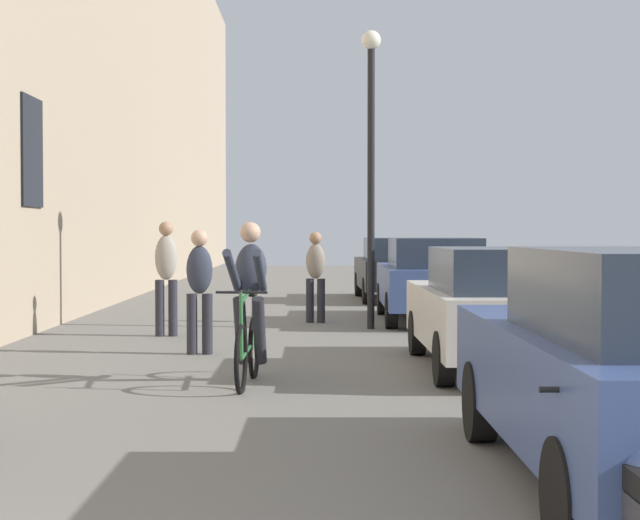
{
  "coord_description": "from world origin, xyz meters",
  "views": [
    {
      "loc": [
        1.13,
        -2.59,
        1.61
      ],
      "look_at": [
        1.29,
        15.36,
        1.09
      ],
      "focal_mm": 56.11,
      "sensor_mm": 36.0,
      "label": 1
    }
  ],
  "objects_px": {
    "pedestrian_mid": "(166,272)",
    "parked_car_second": "(496,307)",
    "pedestrian_far": "(315,272)",
    "cyclist_on_bicycle": "(249,307)",
    "street_lamp": "(371,140)",
    "parked_car_third": "(432,278)",
    "pedestrian_near": "(199,284)",
    "parked_car_fourth": "(396,268)"
  },
  "relations": [
    {
      "from": "pedestrian_mid",
      "to": "parked_car_second",
      "type": "relative_size",
      "value": 0.44
    },
    {
      "from": "parked_car_third",
      "to": "parked_car_fourth",
      "type": "bearing_deg",
      "value": 91.73
    },
    {
      "from": "pedestrian_mid",
      "to": "street_lamp",
      "type": "relative_size",
      "value": 0.36
    },
    {
      "from": "cyclist_on_bicycle",
      "to": "pedestrian_near",
      "type": "xyz_separation_m",
      "value": [
        -0.8,
        2.47,
        0.11
      ]
    },
    {
      "from": "cyclist_on_bicycle",
      "to": "pedestrian_near",
      "type": "relative_size",
      "value": 1.08
    },
    {
      "from": "pedestrian_far",
      "to": "pedestrian_mid",
      "type": "bearing_deg",
      "value": -135.58
    },
    {
      "from": "pedestrian_near",
      "to": "pedestrian_mid",
      "type": "bearing_deg",
      "value": 108.69
    },
    {
      "from": "parked_car_second",
      "to": "parked_car_fourth",
      "type": "bearing_deg",
      "value": 90.79
    },
    {
      "from": "parked_car_fourth",
      "to": "pedestrian_near",
      "type": "bearing_deg",
      "value": -108.69
    },
    {
      "from": "cyclist_on_bicycle",
      "to": "pedestrian_mid",
      "type": "xyz_separation_m",
      "value": [
        -1.57,
        4.72,
        0.18
      ]
    },
    {
      "from": "pedestrian_near",
      "to": "parked_car_second",
      "type": "relative_size",
      "value": 0.41
    },
    {
      "from": "pedestrian_far",
      "to": "parked_car_second",
      "type": "bearing_deg",
      "value": -71.14
    },
    {
      "from": "pedestrian_far",
      "to": "parked_car_third",
      "type": "distance_m",
      "value": 2.08
    },
    {
      "from": "pedestrian_mid",
      "to": "parked_car_second",
      "type": "bearing_deg",
      "value": -40.95
    },
    {
      "from": "pedestrian_far",
      "to": "parked_car_second",
      "type": "distance_m",
      "value": 6.38
    },
    {
      "from": "parked_car_fourth",
      "to": "parked_car_third",
      "type": "bearing_deg",
      "value": -88.27
    },
    {
      "from": "cyclist_on_bicycle",
      "to": "pedestrian_near",
      "type": "distance_m",
      "value": 2.6
    },
    {
      "from": "pedestrian_near",
      "to": "street_lamp",
      "type": "xyz_separation_m",
      "value": [
        2.44,
        3.39,
        2.19
      ]
    },
    {
      "from": "parked_car_second",
      "to": "parked_car_third",
      "type": "bearing_deg",
      "value": 89.95
    },
    {
      "from": "pedestrian_far",
      "to": "parked_car_fourth",
      "type": "xyz_separation_m",
      "value": [
        1.9,
        5.65,
        -0.14
      ]
    },
    {
      "from": "street_lamp",
      "to": "parked_car_fourth",
      "type": "xyz_separation_m",
      "value": [
        0.99,
        6.77,
        -2.35
      ]
    },
    {
      "from": "pedestrian_mid",
      "to": "street_lamp",
      "type": "bearing_deg",
      "value": 19.53
    },
    {
      "from": "pedestrian_mid",
      "to": "parked_car_second",
      "type": "xyz_separation_m",
      "value": [
        4.36,
        -3.78,
        -0.25
      ]
    },
    {
      "from": "cyclist_on_bicycle",
      "to": "pedestrian_far",
      "type": "distance_m",
      "value": 7.01
    },
    {
      "from": "pedestrian_near",
      "to": "parked_car_fourth",
      "type": "bearing_deg",
      "value": 71.31
    },
    {
      "from": "pedestrian_near",
      "to": "pedestrian_far",
      "type": "xyz_separation_m",
      "value": [
        1.53,
        4.51,
        -0.02
      ]
    },
    {
      "from": "pedestrian_mid",
      "to": "parked_car_fourth",
      "type": "distance_m",
      "value": 8.95
    },
    {
      "from": "parked_car_third",
      "to": "street_lamp",
      "type": "bearing_deg",
      "value": -132.11
    },
    {
      "from": "pedestrian_mid",
      "to": "parked_car_third",
      "type": "relative_size",
      "value": 0.42
    },
    {
      "from": "pedestrian_mid",
      "to": "street_lamp",
      "type": "height_order",
      "value": "street_lamp"
    },
    {
      "from": "pedestrian_near",
      "to": "parked_car_third",
      "type": "xyz_separation_m",
      "value": [
        3.6,
        4.67,
        -0.14
      ]
    },
    {
      "from": "cyclist_on_bicycle",
      "to": "street_lamp",
      "type": "bearing_deg",
      "value": 74.36
    },
    {
      "from": "pedestrian_near",
      "to": "street_lamp",
      "type": "distance_m",
      "value": 4.72
    },
    {
      "from": "parked_car_second",
      "to": "parked_car_fourth",
      "type": "height_order",
      "value": "parked_car_fourth"
    },
    {
      "from": "cyclist_on_bicycle",
      "to": "pedestrian_near",
      "type": "bearing_deg",
      "value": 108.03
    },
    {
      "from": "street_lamp",
      "to": "parked_car_fourth",
      "type": "distance_m",
      "value": 7.23
    },
    {
      "from": "street_lamp",
      "to": "pedestrian_near",
      "type": "bearing_deg",
      "value": -125.77
    },
    {
      "from": "cyclist_on_bicycle",
      "to": "pedestrian_mid",
      "type": "height_order",
      "value": "pedestrian_mid"
    },
    {
      "from": "pedestrian_far",
      "to": "parked_car_fourth",
      "type": "bearing_deg",
      "value": 71.4
    },
    {
      "from": "pedestrian_near",
      "to": "pedestrian_mid",
      "type": "xyz_separation_m",
      "value": [
        -0.76,
        2.25,
        0.08
      ]
    },
    {
      "from": "cyclist_on_bicycle",
      "to": "parked_car_fourth",
      "type": "height_order",
      "value": "cyclist_on_bicycle"
    },
    {
      "from": "parked_car_second",
      "to": "street_lamp",
      "type": "bearing_deg",
      "value": 103.19
    }
  ]
}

